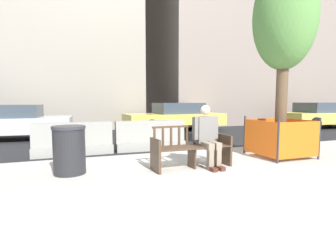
{
  "coord_description": "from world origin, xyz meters",
  "views": [
    {
      "loc": [
        -2.74,
        -4.04,
        1.4
      ],
      "look_at": [
        -0.43,
        2.41,
        0.75
      ],
      "focal_mm": 28.0,
      "sensor_mm": 36.0,
      "label": 1
    }
  ],
  "objects_px": {
    "seated_person": "(207,135)",
    "car_sedan_far": "(321,115)",
    "jersey_barrier_centre": "(150,138)",
    "construction_fence": "(280,137)",
    "trash_bin": "(69,150)",
    "car_sedan_mid": "(2,122)",
    "car_taxi_near": "(175,117)",
    "jersey_barrier_left": "(73,141)",
    "street_bench": "(191,149)",
    "street_tree": "(285,20)"
  },
  "relations": [
    {
      "from": "seated_person",
      "to": "car_sedan_far",
      "type": "distance_m",
      "value": 10.94
    },
    {
      "from": "jersey_barrier_centre",
      "to": "car_sedan_far",
      "type": "distance_m",
      "value": 10.59
    },
    {
      "from": "construction_fence",
      "to": "trash_bin",
      "type": "xyz_separation_m",
      "value": [
        -5.02,
        0.07,
        -0.04
      ]
    },
    {
      "from": "jersey_barrier_centre",
      "to": "car_sedan_mid",
      "type": "distance_m",
      "value": 5.69
    },
    {
      "from": "car_sedan_mid",
      "to": "trash_bin",
      "type": "relative_size",
      "value": 5.16
    },
    {
      "from": "car_taxi_near",
      "to": "car_sedan_far",
      "type": "bearing_deg",
      "value": -9.49
    },
    {
      "from": "construction_fence",
      "to": "car_sedan_mid",
      "type": "distance_m",
      "value": 9.18
    },
    {
      "from": "jersey_barrier_left",
      "to": "car_sedan_far",
      "type": "bearing_deg",
      "value": 13.47
    },
    {
      "from": "jersey_barrier_centre",
      "to": "street_bench",
      "type": "bearing_deg",
      "value": -83.97
    },
    {
      "from": "construction_fence",
      "to": "car_sedan_far",
      "type": "xyz_separation_m",
      "value": [
        7.33,
        4.97,
        0.16
      ]
    },
    {
      "from": "construction_fence",
      "to": "car_taxi_near",
      "type": "relative_size",
      "value": 0.27
    },
    {
      "from": "seated_person",
      "to": "car_sedan_mid",
      "type": "bearing_deg",
      "value": 131.16
    },
    {
      "from": "car_sedan_mid",
      "to": "trash_bin",
      "type": "bearing_deg",
      "value": -66.88
    },
    {
      "from": "trash_bin",
      "to": "car_taxi_near",
      "type": "bearing_deg",
      "value": 53.39
    },
    {
      "from": "jersey_barrier_centre",
      "to": "car_sedan_mid",
      "type": "relative_size",
      "value": 0.42
    },
    {
      "from": "construction_fence",
      "to": "car_taxi_near",
      "type": "bearing_deg",
      "value": 93.79
    },
    {
      "from": "street_bench",
      "to": "car_sedan_far",
      "type": "relative_size",
      "value": 0.38
    },
    {
      "from": "car_taxi_near",
      "to": "trash_bin",
      "type": "xyz_separation_m",
      "value": [
        -4.6,
        -6.2,
        -0.19
      ]
    },
    {
      "from": "street_bench",
      "to": "street_tree",
      "type": "distance_m",
      "value": 3.95
    },
    {
      "from": "street_bench",
      "to": "car_sedan_far",
      "type": "xyz_separation_m",
      "value": [
        9.93,
        5.25,
        0.27
      ]
    },
    {
      "from": "construction_fence",
      "to": "trash_bin",
      "type": "bearing_deg",
      "value": 179.2
    },
    {
      "from": "street_bench",
      "to": "car_taxi_near",
      "type": "distance_m",
      "value": 6.91
    },
    {
      "from": "street_bench",
      "to": "trash_bin",
      "type": "relative_size",
      "value": 1.84
    },
    {
      "from": "jersey_barrier_centre",
      "to": "street_tree",
      "type": "bearing_deg",
      "value": -35.61
    },
    {
      "from": "seated_person",
      "to": "car_taxi_near",
      "type": "height_order",
      "value": "car_taxi_near"
    },
    {
      "from": "car_sedan_far",
      "to": "car_taxi_near",
      "type": "bearing_deg",
      "value": 170.51
    },
    {
      "from": "seated_person",
      "to": "car_sedan_mid",
      "type": "distance_m",
      "value": 7.73
    },
    {
      "from": "car_sedan_mid",
      "to": "trash_bin",
      "type": "xyz_separation_m",
      "value": [
        2.32,
        -5.43,
        -0.18
      ]
    },
    {
      "from": "street_bench",
      "to": "car_taxi_near",
      "type": "bearing_deg",
      "value": 71.56
    },
    {
      "from": "jersey_barrier_centre",
      "to": "seated_person",
      "type": "bearing_deg",
      "value": -75.91
    },
    {
      "from": "street_bench",
      "to": "jersey_barrier_centre",
      "type": "distance_m",
      "value": 2.33
    },
    {
      "from": "street_bench",
      "to": "construction_fence",
      "type": "relative_size",
      "value": 1.34
    },
    {
      "from": "construction_fence",
      "to": "jersey_barrier_left",
      "type": "bearing_deg",
      "value": 157.71
    },
    {
      "from": "car_taxi_near",
      "to": "car_sedan_mid",
      "type": "distance_m",
      "value": 6.97
    },
    {
      "from": "car_sedan_mid",
      "to": "trash_bin",
      "type": "distance_m",
      "value": 5.91
    },
    {
      "from": "car_sedan_far",
      "to": "trash_bin",
      "type": "distance_m",
      "value": 13.29
    },
    {
      "from": "street_bench",
      "to": "car_sedan_mid",
      "type": "relative_size",
      "value": 0.36
    },
    {
      "from": "street_bench",
      "to": "car_sedan_mid",
      "type": "distance_m",
      "value": 7.48
    },
    {
      "from": "car_taxi_near",
      "to": "seated_person",
      "type": "bearing_deg",
      "value": -105.59
    },
    {
      "from": "jersey_barrier_left",
      "to": "jersey_barrier_centre",
      "type": "bearing_deg",
      "value": 0.12
    },
    {
      "from": "jersey_barrier_left",
      "to": "car_sedan_far",
      "type": "xyz_separation_m",
      "value": [
        12.28,
        2.94,
        0.32
      ]
    },
    {
      "from": "street_bench",
      "to": "jersey_barrier_left",
      "type": "height_order",
      "value": "street_bench"
    },
    {
      "from": "street_bench",
      "to": "trash_bin",
      "type": "height_order",
      "value": "trash_bin"
    },
    {
      "from": "car_taxi_near",
      "to": "car_sedan_far",
      "type": "xyz_separation_m",
      "value": [
        7.74,
        -1.29,
        0.0
      ]
    },
    {
      "from": "jersey_barrier_centre",
      "to": "car_sedan_far",
      "type": "relative_size",
      "value": 0.45
    },
    {
      "from": "car_taxi_near",
      "to": "car_sedan_far",
      "type": "height_order",
      "value": "car_sedan_far"
    },
    {
      "from": "street_bench",
      "to": "car_taxi_near",
      "type": "height_order",
      "value": "car_taxi_near"
    },
    {
      "from": "street_bench",
      "to": "car_sedan_far",
      "type": "height_order",
      "value": "car_sedan_far"
    },
    {
      "from": "seated_person",
      "to": "street_tree",
      "type": "bearing_deg",
      "value": 7.98
    },
    {
      "from": "car_sedan_mid",
      "to": "street_bench",
      "type": "bearing_deg",
      "value": -50.65
    }
  ]
}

